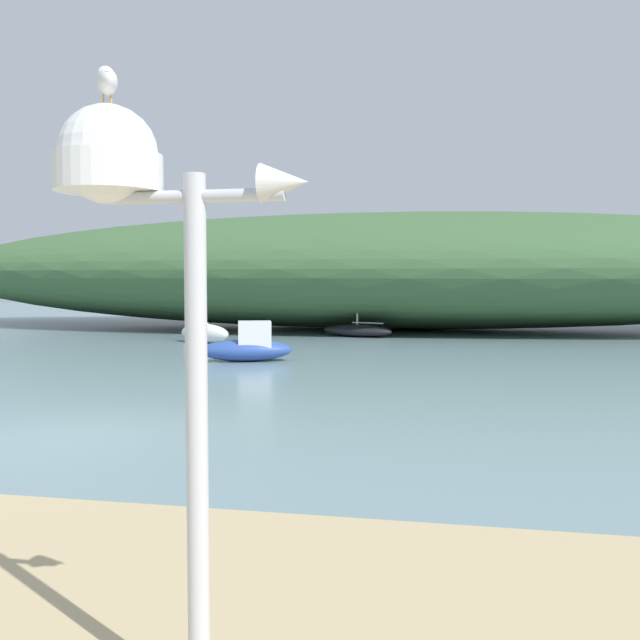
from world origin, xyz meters
name	(u,v)px	position (x,y,z in m)	size (l,w,h in m)	color
ground_plane	(66,437)	(0.00, 0.00, 0.00)	(120.00, 120.00, 0.00)	gray
distant_hill	(385,271)	(2.37, 26.90, 3.02)	(51.76, 15.95, 6.04)	#3D6038
mast_structure	(130,204)	(4.48, -6.68, 2.96)	(1.41, 0.59, 3.30)	silver
seagull_on_radar	(107,80)	(4.35, -6.67, 3.63)	(0.23, 0.31, 0.23)	orange
sailboat_centre_water	(204,333)	(-3.87, 16.62, 0.41)	(2.66, 1.81, 3.26)	white
sailboat_east_reach	(357,330)	(1.77, 20.89, 0.29)	(3.58, 2.18, 3.80)	black
motorboat_off_point	(248,346)	(-0.26, 10.82, 0.47)	(3.11, 1.92, 1.25)	#2D4C9E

